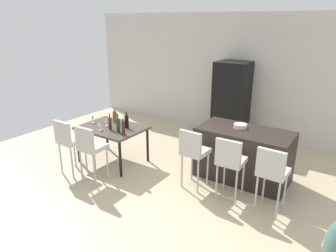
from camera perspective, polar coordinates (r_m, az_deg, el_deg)
name	(u,v)px	position (r m, az deg, el deg)	size (l,w,h in m)	color
ground_plane	(203,192)	(5.28, 6.58, -12.16)	(10.00, 10.00, 0.00)	#C6B28E
back_wall	(268,79)	(7.43, 18.05, 8.32)	(10.00, 0.12, 2.90)	beige
kitchen_island	(243,154)	(5.65, 13.77, -5.15)	(1.61, 0.83, 0.92)	black
bar_chair_left	(193,150)	(5.10, 4.75, -4.43)	(0.42, 0.42, 1.05)	beige
bar_chair_middle	(230,159)	(4.84, 11.46, -6.09)	(0.41, 0.41, 1.05)	beige
bar_chair_right	(272,170)	(4.67, 18.77, -7.79)	(0.42, 0.42, 1.05)	beige
dining_table	(112,130)	(6.14, -10.37, -0.77)	(1.26, 0.92, 0.74)	#4C4238
dining_chair_near	(68,139)	(5.83, -18.02, -2.25)	(0.40, 0.40, 1.05)	beige
dining_chair_far	(90,146)	(5.41, -14.28, -3.53)	(0.41, 0.41, 1.05)	beige
wine_bottle_corner	(118,125)	(5.77, -9.25, 0.17)	(0.07, 0.07, 0.35)	#194723
wine_bottle_near	(127,122)	(5.98, -7.69, 0.83)	(0.08, 0.08, 0.33)	black
wine_bottle_middle	(110,123)	(5.95, -10.70, 0.47)	(0.06, 0.06, 0.32)	#471E19
wine_bottle_left	(123,128)	(5.64, -8.29, -0.37)	(0.06, 0.06, 0.30)	#471E19
wine_bottle_far	(115,117)	(6.37, -9.86, 1.75)	(0.08, 0.08, 0.29)	brown
wine_glass_right	(106,120)	(6.17, -11.38, 1.15)	(0.07, 0.07, 0.17)	silver
wine_glass_end	(100,124)	(5.95, -12.56, 0.39)	(0.07, 0.07, 0.17)	silver
wine_glass_inner	(93,117)	(6.41, -13.82, 1.65)	(0.07, 0.07, 0.17)	silver
refrigerator	(231,101)	(7.35, 11.65, 4.52)	(0.72, 0.68, 1.84)	black
fruit_bowl	(240,126)	(5.57, 13.27, 0.02)	(0.23, 0.23, 0.07)	beige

